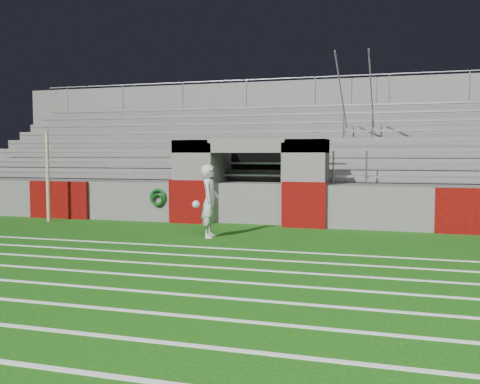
% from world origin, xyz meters
% --- Properties ---
extents(ground, '(90.00, 90.00, 0.00)m').
position_xyz_m(ground, '(0.00, 0.00, 0.00)').
color(ground, '#144B0C').
rests_on(ground, ground).
extents(field_post, '(0.11, 0.11, 2.87)m').
position_xyz_m(field_post, '(-6.32, 2.14, 1.44)').
color(field_post, tan).
rests_on(field_post, ground).
extents(field_markings, '(28.00, 8.09, 0.01)m').
position_xyz_m(field_markings, '(0.00, -5.00, 0.01)').
color(field_markings, white).
rests_on(field_markings, ground).
extents(stadium_structure, '(26.00, 8.48, 5.42)m').
position_xyz_m(stadium_structure, '(0.00, 7.97, 1.49)').
color(stadium_structure, '#595654').
rests_on(stadium_structure, ground).
extents(goalkeeper_with_ball, '(0.65, 0.75, 1.88)m').
position_xyz_m(goalkeeper_with_ball, '(-0.23, 0.50, 0.94)').
color(goalkeeper_with_ball, silver).
rests_on(goalkeeper_with_ball, ground).
extents(hose_coil, '(0.56, 0.14, 0.56)m').
position_xyz_m(hose_coil, '(-2.86, 2.94, 0.77)').
color(hose_coil, '#0D4317').
rests_on(hose_coil, ground).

